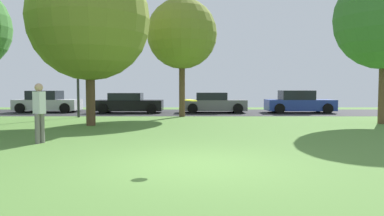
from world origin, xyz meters
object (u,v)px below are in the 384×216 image
at_px(parked_car_silver, 47,102).
at_px(parked_car_grey, 213,103).
at_px(oak_tree_center, 89,20).
at_px(maple_tree_near, 181,34).
at_px(person_catcher, 39,110).
at_px(parked_car_blue, 298,103).
at_px(parked_car_black, 128,104).
at_px(street_lamp_post, 77,76).
at_px(frisbee_disc, 190,100).

relative_size(parked_car_silver, parked_car_grey, 1.00).
bearing_deg(oak_tree_center, maple_tree_near, 50.98).
xyz_separation_m(person_catcher, parked_car_blue, (11.43, 12.83, -0.33)).
xyz_separation_m(oak_tree_center, parked_car_blue, (11.31, 7.86, -3.86)).
xyz_separation_m(oak_tree_center, parked_car_black, (0.28, 7.78, -3.92)).
relative_size(maple_tree_near, parked_car_black, 1.53).
bearing_deg(parked_car_black, street_lamp_post, -121.57).
relative_size(oak_tree_center, parked_car_black, 1.65).
bearing_deg(oak_tree_center, person_catcher, -91.31).
relative_size(person_catcher, parked_car_blue, 0.41).
distance_m(parked_car_blue, street_lamp_post, 13.76).
height_order(oak_tree_center, parked_car_black, oak_tree_center).
height_order(oak_tree_center, parked_car_grey, oak_tree_center).
relative_size(parked_car_black, parked_car_blue, 1.00).
bearing_deg(street_lamp_post, parked_car_grey, 25.93).
distance_m(oak_tree_center, frisbee_disc, 9.32).
bearing_deg(parked_car_silver, maple_tree_near, -22.34).
bearing_deg(frisbee_disc, parked_car_silver, 120.89).
height_order(oak_tree_center, parked_car_blue, oak_tree_center).
bearing_deg(parked_car_blue, maple_tree_near, -157.25).
xyz_separation_m(person_catcher, frisbee_disc, (4.47, -2.64, 0.38)).
relative_size(oak_tree_center, parked_car_grey, 1.75).
height_order(parked_car_grey, street_lamp_post, street_lamp_post).
bearing_deg(parked_car_blue, street_lamp_post, -164.81).
xyz_separation_m(parked_car_black, street_lamp_post, (-2.15, -3.50, 1.65)).
height_order(oak_tree_center, street_lamp_post, oak_tree_center).
bearing_deg(parked_car_blue, parked_car_black, -179.61).
relative_size(person_catcher, frisbee_disc, 5.72).
bearing_deg(street_lamp_post, maple_tree_near, 4.40).
bearing_deg(street_lamp_post, person_catcher, -79.22).
distance_m(maple_tree_near, person_catcher, 11.07).
xyz_separation_m(frisbee_disc, parked_car_black, (-4.08, 15.39, -0.76)).
height_order(frisbee_disc, parked_car_grey, frisbee_disc).
distance_m(parked_car_silver, parked_car_blue, 16.58).
bearing_deg(person_catcher, oak_tree_center, 119.22).
distance_m(frisbee_disc, parked_car_grey, 15.71).
height_order(frisbee_disc, parked_car_silver, parked_car_silver).
height_order(parked_car_black, street_lamp_post, street_lamp_post).
xyz_separation_m(parked_car_silver, parked_car_grey, (11.05, -0.43, -0.04)).
relative_size(oak_tree_center, parked_car_blue, 1.65).
bearing_deg(frisbee_disc, parked_car_blue, 65.78).
xyz_separation_m(person_catcher, parked_car_grey, (5.92, 12.99, -0.38)).
relative_size(oak_tree_center, parked_car_silver, 1.74).
bearing_deg(maple_tree_near, frisbee_disc, -87.52).
bearing_deg(street_lamp_post, oak_tree_center, -66.30).
height_order(frisbee_disc, parked_car_blue, parked_car_blue).
distance_m(person_catcher, parked_car_blue, 17.19).
distance_m(person_catcher, frisbee_disc, 5.20).
bearing_deg(frisbee_disc, person_catcher, 149.46).
bearing_deg(frisbee_disc, parked_car_black, 104.83).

